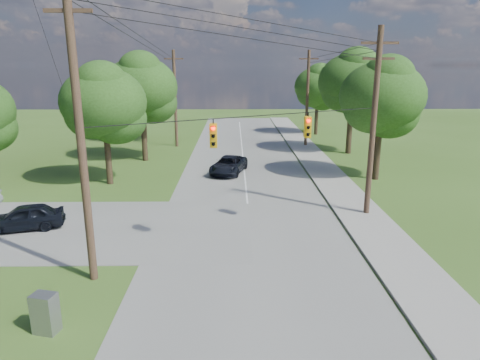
{
  "coord_description": "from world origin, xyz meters",
  "views": [
    {
      "loc": [
        1.17,
        -15.57,
        8.46
      ],
      "look_at": [
        1.46,
        5.0,
        2.93
      ],
      "focal_mm": 32.0,
      "sensor_mm": 36.0,
      "label": 1
    }
  ],
  "objects_px": {
    "car_cross_dark": "(24,217)",
    "car_main_north": "(229,165)",
    "control_cabinet": "(45,313)",
    "pole_north_w": "(175,98)",
    "pole_north_e": "(307,98)",
    "pole_ne": "(374,121)",
    "pole_sw": "(79,127)"
  },
  "relations": [
    {
      "from": "pole_north_e",
      "to": "pole_north_w",
      "type": "relative_size",
      "value": 1.0
    },
    {
      "from": "pole_sw",
      "to": "control_cabinet",
      "type": "distance_m",
      "value": 6.64
    },
    {
      "from": "pole_sw",
      "to": "pole_north_w",
      "type": "bearing_deg",
      "value": 90.77
    },
    {
      "from": "pole_ne",
      "to": "pole_sw",
      "type": "bearing_deg",
      "value": -150.62
    },
    {
      "from": "pole_sw",
      "to": "control_cabinet",
      "type": "relative_size",
      "value": 8.8
    },
    {
      "from": "car_main_north",
      "to": "control_cabinet",
      "type": "bearing_deg",
      "value": -90.49
    },
    {
      "from": "pole_north_e",
      "to": "pole_north_w",
      "type": "distance_m",
      "value": 13.9
    },
    {
      "from": "pole_ne",
      "to": "car_cross_dark",
      "type": "height_order",
      "value": "pole_ne"
    },
    {
      "from": "pole_north_w",
      "to": "pole_ne",
      "type": "bearing_deg",
      "value": -57.71
    },
    {
      "from": "car_cross_dark",
      "to": "car_main_north",
      "type": "bearing_deg",
      "value": 121.75
    },
    {
      "from": "control_cabinet",
      "to": "pole_north_w",
      "type": "bearing_deg",
      "value": 103.38
    },
    {
      "from": "pole_north_e",
      "to": "control_cabinet",
      "type": "relative_size",
      "value": 7.33
    },
    {
      "from": "car_cross_dark",
      "to": "car_main_north",
      "type": "xyz_separation_m",
      "value": [
        10.66,
        12.09,
        -0.01
      ]
    },
    {
      "from": "pole_sw",
      "to": "pole_ne",
      "type": "bearing_deg",
      "value": 29.38
    },
    {
      "from": "car_cross_dark",
      "to": "pole_ne",
      "type": "bearing_deg",
      "value": 79.62
    },
    {
      "from": "pole_sw",
      "to": "pole_ne",
      "type": "distance_m",
      "value": 15.51
    },
    {
      "from": "pole_sw",
      "to": "car_main_north",
      "type": "bearing_deg",
      "value": 73.13
    },
    {
      "from": "pole_north_e",
      "to": "car_main_north",
      "type": "distance_m",
      "value": 15.22
    },
    {
      "from": "pole_sw",
      "to": "car_main_north",
      "type": "distance_m",
      "value": 19.16
    },
    {
      "from": "pole_ne",
      "to": "control_cabinet",
      "type": "height_order",
      "value": "pole_ne"
    },
    {
      "from": "pole_north_w",
      "to": "control_cabinet",
      "type": "bearing_deg",
      "value": -89.97
    },
    {
      "from": "pole_north_w",
      "to": "car_main_north",
      "type": "height_order",
      "value": "pole_north_w"
    },
    {
      "from": "pole_north_w",
      "to": "control_cabinet",
      "type": "height_order",
      "value": "pole_north_w"
    },
    {
      "from": "car_cross_dark",
      "to": "control_cabinet",
      "type": "relative_size",
      "value": 2.92
    },
    {
      "from": "pole_sw",
      "to": "car_cross_dark",
      "type": "bearing_deg",
      "value": 134.34
    },
    {
      "from": "pole_north_w",
      "to": "pole_sw",
      "type": "bearing_deg",
      "value": -89.23
    },
    {
      "from": "control_cabinet",
      "to": "pole_ne",
      "type": "bearing_deg",
      "value": 52.32
    },
    {
      "from": "pole_sw",
      "to": "pole_north_w",
      "type": "distance_m",
      "value": 29.62
    },
    {
      "from": "pole_north_w",
      "to": "car_cross_dark",
      "type": "height_order",
      "value": "pole_north_w"
    },
    {
      "from": "car_main_north",
      "to": "pole_north_e",
      "type": "bearing_deg",
      "value": 70.42
    },
    {
      "from": "pole_north_e",
      "to": "pole_sw",
      "type": "bearing_deg",
      "value": -114.52
    },
    {
      "from": "pole_north_w",
      "to": "pole_north_e",
      "type": "bearing_deg",
      "value": 0.0
    }
  ]
}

